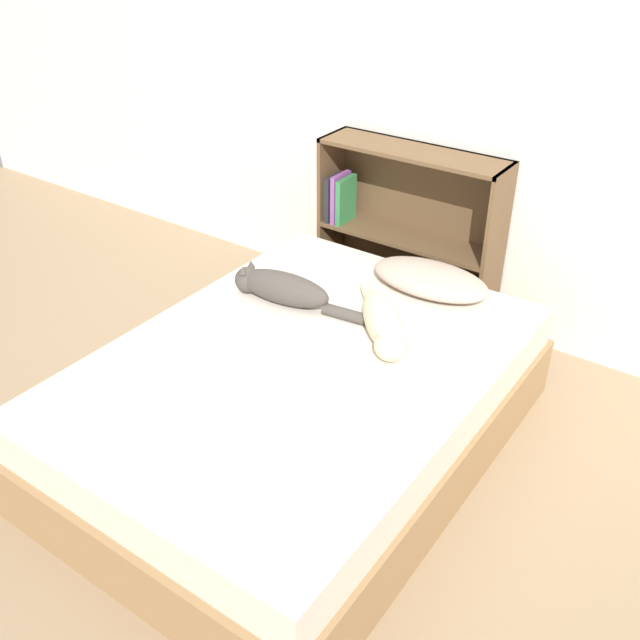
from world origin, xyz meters
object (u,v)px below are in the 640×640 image
object	(u,v)px
bed	(300,404)
cat_dark	(281,288)
pillow	(430,279)
bookshelf	(407,231)
cat_light	(383,323)

from	to	relation	value
bed	cat_dark	distance (m)	0.53
pillow	bookshelf	size ratio (longest dim) A/B	0.58
cat_light	cat_dark	world-z (taller)	cat_light
bed	pillow	bearing A→B (deg)	78.43
bed	cat_light	world-z (taller)	cat_light
cat_light	bookshelf	distance (m)	0.99
bed	cat_dark	world-z (taller)	cat_dark
bed	pillow	distance (m)	0.83
pillow	bookshelf	bearing A→B (deg)	129.27
bed	cat_light	distance (m)	0.47
pillow	bookshelf	xyz separation A→B (m)	(-0.36, 0.44, -0.03)
cat_dark	bookshelf	xyz separation A→B (m)	(0.11, 0.91, -0.04)
bed	cat_light	size ratio (longest dim) A/B	3.95
bed	cat_light	xyz separation A→B (m)	(0.19, 0.30, 0.30)
cat_light	bookshelf	world-z (taller)	bookshelf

